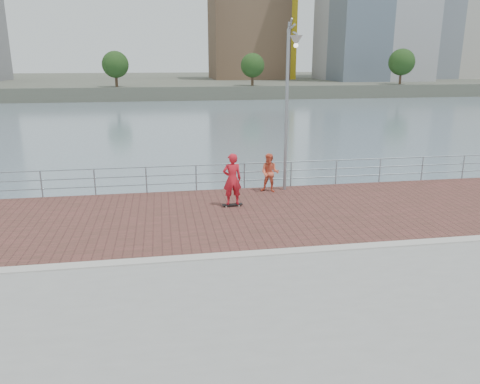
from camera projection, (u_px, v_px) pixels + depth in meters
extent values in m
plane|color=slate|center=(251.00, 317.00, 13.81)|extent=(400.00, 400.00, 0.00)
cube|color=brown|center=(233.00, 215.00, 16.67)|extent=(40.00, 6.80, 0.02)
cube|color=#B7B5AD|center=(252.00, 254.00, 13.25)|extent=(40.00, 0.40, 0.06)
cube|color=#4C5142|center=(168.00, 82.00, 129.65)|extent=(320.00, 95.00, 2.50)
cylinder|color=#8C9EA8|center=(41.00, 184.00, 18.60)|extent=(0.06, 0.06, 1.10)
cylinder|color=#8C9EA8|center=(95.00, 182.00, 18.93)|extent=(0.06, 0.06, 1.10)
cylinder|color=#8C9EA8|center=(146.00, 180.00, 19.26)|extent=(0.06, 0.06, 1.10)
cylinder|color=#8C9EA8|center=(196.00, 178.00, 19.59)|extent=(0.06, 0.06, 1.10)
cylinder|color=#8C9EA8|center=(244.00, 176.00, 19.91)|extent=(0.06, 0.06, 1.10)
cylinder|color=#8C9EA8|center=(291.00, 174.00, 20.24)|extent=(0.06, 0.06, 1.10)
cylinder|color=#8C9EA8|center=(336.00, 172.00, 20.57)|extent=(0.06, 0.06, 1.10)
cylinder|color=#8C9EA8|center=(380.00, 171.00, 20.90)|extent=(0.06, 0.06, 1.10)
cylinder|color=#8C9EA8|center=(422.00, 169.00, 21.23)|extent=(0.06, 0.06, 1.10)
cylinder|color=#8C9EA8|center=(463.00, 167.00, 21.55)|extent=(0.06, 0.06, 1.10)
cylinder|color=#8C9EA8|center=(220.00, 164.00, 19.60)|extent=(39.00, 0.05, 0.05)
cylinder|color=#8C9EA8|center=(220.00, 173.00, 19.70)|extent=(39.00, 0.05, 0.05)
cylinder|color=#8C9EA8|center=(220.00, 181.00, 19.80)|extent=(39.00, 0.05, 0.05)
cylinder|color=gray|center=(286.00, 113.00, 18.96)|extent=(0.13, 0.13, 6.49)
cylinder|color=gray|center=(293.00, 28.00, 17.56)|extent=(0.08, 1.08, 0.08)
cone|color=#B2B2AD|center=(296.00, 33.00, 17.11)|extent=(0.48, 0.48, 0.38)
cube|color=black|center=(232.00, 204.00, 17.56)|extent=(0.78, 0.25, 0.03)
cylinder|color=beige|center=(226.00, 207.00, 17.46)|extent=(0.06, 0.04, 0.06)
cylinder|color=beige|center=(239.00, 206.00, 17.57)|extent=(0.06, 0.04, 0.06)
cylinder|color=beige|center=(226.00, 205.00, 17.58)|extent=(0.06, 0.04, 0.06)
cylinder|color=beige|center=(238.00, 205.00, 17.70)|extent=(0.06, 0.04, 0.06)
imported|color=red|center=(232.00, 179.00, 17.30)|extent=(0.74, 0.51, 1.94)
imported|color=#F26947|center=(270.00, 173.00, 19.31)|extent=(0.97, 0.88, 1.61)
cube|color=brown|center=(247.00, 28.00, 117.28)|extent=(18.00, 18.00, 24.53)
cylinder|color=#473323|center=(116.00, 76.00, 84.05)|extent=(0.50, 0.50, 3.67)
sphere|color=#193814|center=(115.00, 64.00, 83.48)|extent=(4.72, 4.72, 4.72)
cylinder|color=#473323|center=(252.00, 76.00, 88.07)|extent=(0.50, 0.50, 3.48)
sphere|color=#193814|center=(253.00, 65.00, 87.53)|extent=(4.47, 4.47, 4.47)
cylinder|color=#473323|center=(401.00, 74.00, 92.79)|extent=(0.50, 0.50, 4.01)
sphere|color=#193814|center=(402.00, 62.00, 92.16)|extent=(5.15, 5.15, 5.15)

